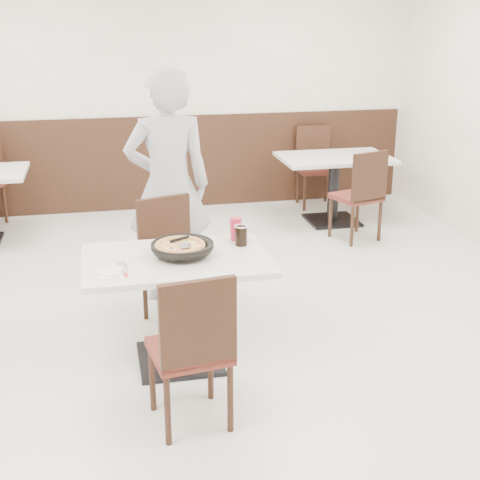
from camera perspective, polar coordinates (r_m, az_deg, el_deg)
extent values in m
plane|color=#B9BAB4|center=(4.93, -2.24, -8.26)|extent=(7.00, 7.00, 0.00)
cube|color=beige|center=(7.91, -6.87, 12.62)|extent=(6.00, 0.04, 2.80)
cube|color=black|center=(8.03, -6.62, 6.56)|extent=(5.90, 0.03, 1.10)
cylinder|color=black|center=(4.34, -4.33, -1.14)|extent=(0.14, 0.14, 0.04)
cylinder|color=black|center=(4.34, -4.93, -0.84)|extent=(0.39, 0.39, 0.01)
cylinder|color=#C3864B|center=(4.31, -5.14, -0.70)|extent=(0.31, 0.31, 0.02)
cube|color=white|center=(4.26, -4.77, -0.47)|extent=(0.08, 0.10, 0.00)
cube|color=white|center=(4.12, -10.91, -2.78)|extent=(0.19, 0.19, 0.00)
cylinder|color=white|center=(4.14, -10.86, -2.60)|extent=(0.18, 0.18, 0.01)
cube|color=white|center=(4.14, -9.85, -2.39)|extent=(0.05, 0.15, 0.00)
cylinder|color=black|center=(4.51, 0.10, 0.34)|extent=(0.08, 0.08, 0.13)
cylinder|color=#B41F3A|center=(4.61, -0.35, 0.96)|extent=(0.08, 0.08, 0.16)
imported|color=silver|center=(5.35, -6.13, 4.56)|extent=(0.69, 0.46, 1.87)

